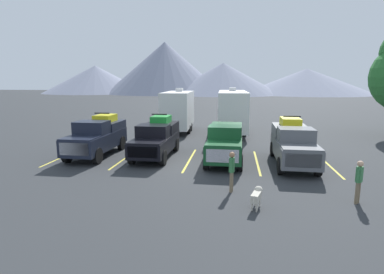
{
  "coord_description": "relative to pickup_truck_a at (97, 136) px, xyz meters",
  "views": [
    {
      "loc": [
        2.59,
        -17.09,
        4.7
      ],
      "look_at": [
        0.0,
        1.86,
        1.2
      ],
      "focal_mm": 29.36,
      "sensor_mm": 36.0,
      "label": 1
    }
  ],
  "objects": [
    {
      "name": "pickup_truck_c",
      "position": [
        8.0,
        -0.38,
        -0.08
      ],
      "size": [
        2.12,
        5.29,
        2.16
      ],
      "color": "#144723",
      "rests_on": "ground"
    },
    {
      "name": "lot_stripe_c",
      "position": [
        5.92,
        -0.44,
        -1.22
      ],
      "size": [
        0.12,
        5.5,
        0.01
      ],
      "primitive_type": "cube",
      "color": "gold",
      "rests_on": "ground"
    },
    {
      "name": "camper_trailer_b",
      "position": [
        8.3,
        9.05,
        0.89
      ],
      "size": [
        2.62,
        8.73,
        4.01
      ],
      "color": "white",
      "rests_on": "ground"
    },
    {
      "name": "pickup_truck_b",
      "position": [
        3.76,
        0.21,
        -0.06
      ],
      "size": [
        2.14,
        5.34,
        2.58
      ],
      "color": "black",
      "rests_on": "ground"
    },
    {
      "name": "camper_trailer_a",
      "position": [
        3.46,
        9.39,
        0.85
      ],
      "size": [
        2.53,
        7.38,
        3.93
      ],
      "color": "white",
      "rests_on": "ground"
    },
    {
      "name": "pickup_truck_d",
      "position": [
        11.79,
        -0.53,
        -0.01
      ],
      "size": [
        2.15,
        5.73,
        2.65
      ],
      "color": "#595B60",
      "rests_on": "ground"
    },
    {
      "name": "lot_stripe_e",
      "position": [
        13.79,
        -0.44,
        -1.22
      ],
      "size": [
        0.12,
        5.5,
        0.01
      ],
      "primitive_type": "cube",
      "color": "gold",
      "rests_on": "ground"
    },
    {
      "name": "person_b",
      "position": [
        8.44,
        -5.54,
        -0.22
      ],
      "size": [
        0.24,
        0.38,
        1.73
      ],
      "color": "#726047",
      "rests_on": "ground"
    },
    {
      "name": "lot_stripe_a",
      "position": [
        -1.95,
        -0.44,
        -1.22
      ],
      "size": [
        0.12,
        5.5,
        0.01
      ],
      "primitive_type": "cube",
      "color": "gold",
      "rests_on": "ground"
    },
    {
      "name": "lot_stripe_d",
      "position": [
        9.86,
        -0.44,
        -1.22
      ],
      "size": [
        0.12,
        5.5,
        0.01
      ],
      "primitive_type": "cube",
      "color": "gold",
      "rests_on": "ground"
    },
    {
      "name": "person_a",
      "position": [
        13.26,
        -6.17,
        -0.25
      ],
      "size": [
        0.31,
        0.32,
        1.69
      ],
      "color": "#726047",
      "rests_on": "ground"
    },
    {
      "name": "ground_plane",
      "position": [
        5.92,
        -1.3,
        -1.22
      ],
      "size": [
        240.0,
        240.0,
        0.0
      ],
      "primitive_type": "plane",
      "color": "#2D3033"
    },
    {
      "name": "mountain_ridge",
      "position": [
        0.38,
        90.07,
        5.01
      ],
      "size": [
        142.58,
        46.19,
        17.55
      ],
      "color": "gray",
      "rests_on": "ground"
    },
    {
      "name": "pickup_truck_a",
      "position": [
        0.0,
        0.0,
        0.0
      ],
      "size": [
        2.18,
        5.46,
        2.61
      ],
      "color": "black",
      "rests_on": "ground"
    },
    {
      "name": "lot_stripe_b",
      "position": [
        1.98,
        -0.44,
        -1.22
      ],
      "size": [
        0.12,
        5.5,
        0.01
      ],
      "primitive_type": "cube",
      "color": "gold",
      "rests_on": "ground"
    },
    {
      "name": "dog",
      "position": [
        9.4,
        -7.1,
        -0.73
      ],
      "size": [
        0.5,
        1.03,
        0.74
      ],
      "color": "beige",
      "rests_on": "ground"
    }
  ]
}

